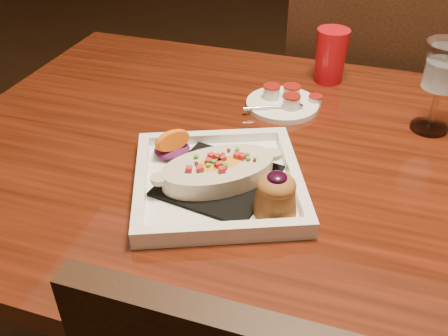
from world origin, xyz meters
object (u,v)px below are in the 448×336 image
(chair_far, at_px, (353,116))
(red_tumbler, at_px, (331,56))
(plate, at_px, (224,178))
(saucer, at_px, (282,102))
(goblet, at_px, (444,71))
(table, at_px, (328,205))

(chair_far, distance_m, red_tumbler, 0.43)
(red_tumbler, bearing_deg, plate, -102.23)
(red_tumbler, bearing_deg, saucer, -114.95)
(chair_far, height_order, goblet, same)
(table, xyz_separation_m, chair_far, (-0.00, 0.63, -0.15))
(table, xyz_separation_m, plate, (-0.17, -0.14, 0.12))
(table, bearing_deg, plate, -140.77)
(table, distance_m, chair_far, 0.65)
(plate, height_order, red_tumbler, red_tumbler)
(table, relative_size, plate, 4.18)
(table, relative_size, red_tumbler, 12.12)
(table, relative_size, goblet, 8.36)
(table, distance_m, red_tumbler, 0.38)
(plate, bearing_deg, red_tumbler, 54.94)
(chair_far, distance_m, saucer, 0.54)
(goblet, bearing_deg, red_tumbler, 144.90)
(chair_far, distance_m, plate, 0.83)
(plate, bearing_deg, table, 16.40)
(goblet, distance_m, saucer, 0.32)
(goblet, height_order, red_tumbler, goblet)
(red_tumbler, bearing_deg, chair_far, 77.66)
(plate, xyz_separation_m, saucer, (0.03, 0.31, -0.01))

